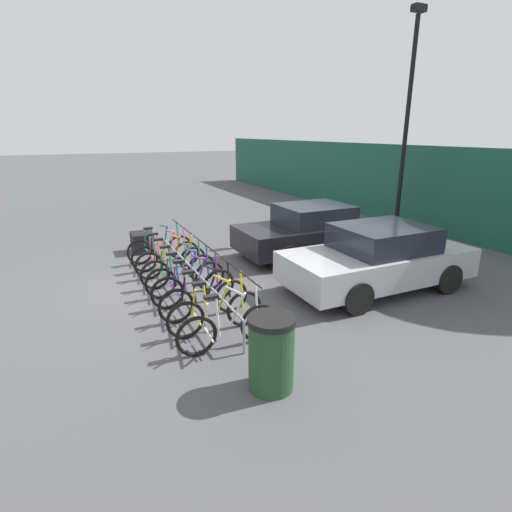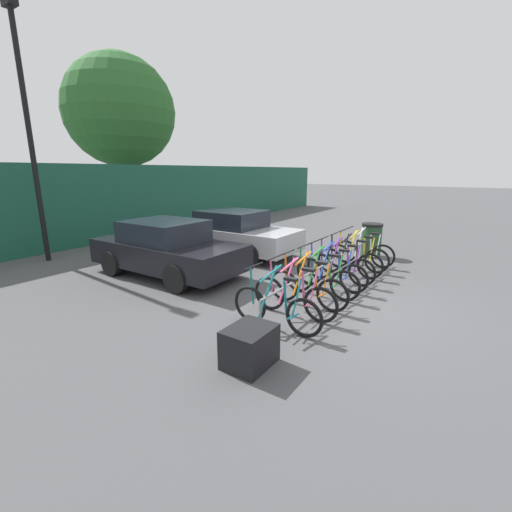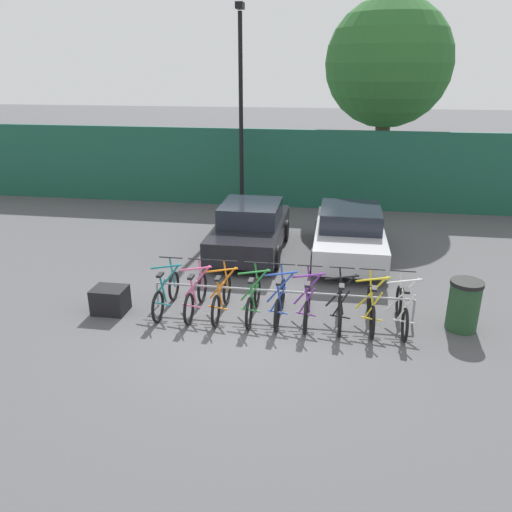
% 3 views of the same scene
% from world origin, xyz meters
% --- Properties ---
extents(ground_plane, '(120.00, 120.00, 0.00)m').
position_xyz_m(ground_plane, '(0.00, 0.00, 0.00)').
color(ground_plane, '#4C4C4F').
extents(hoarding_wall, '(36.00, 0.16, 2.84)m').
position_xyz_m(hoarding_wall, '(0.00, 9.50, 1.42)').
color(hoarding_wall, '#19513D').
rests_on(hoarding_wall, ground).
extents(bike_rack, '(5.42, 0.04, 0.57)m').
position_xyz_m(bike_rack, '(0.71, 0.68, 0.50)').
color(bike_rack, gray).
rests_on(bike_rack, ground).
extents(bicycle_teal, '(0.68, 1.71, 1.05)m').
position_xyz_m(bicycle_teal, '(-1.73, 0.53, 0.38)').
color(bicycle_teal, black).
rests_on(bicycle_teal, ground).
extents(bicycle_pink, '(0.68, 1.71, 1.05)m').
position_xyz_m(bicycle_pink, '(-1.08, 0.53, 0.38)').
color(bicycle_pink, black).
rests_on(bicycle_pink, ground).
extents(bicycle_orange, '(0.68, 1.71, 1.05)m').
position_xyz_m(bicycle_orange, '(-0.52, 0.53, 0.38)').
color(bicycle_orange, black).
rests_on(bicycle_orange, ground).
extents(bicycle_green, '(0.68, 1.71, 1.05)m').
position_xyz_m(bicycle_green, '(0.15, 0.53, 0.38)').
color(bicycle_green, black).
rests_on(bicycle_green, ground).
extents(bicycle_blue, '(0.68, 1.71, 1.05)m').
position_xyz_m(bicycle_blue, '(0.71, 0.53, 0.38)').
color(bicycle_blue, black).
rests_on(bicycle_blue, ground).
extents(bicycle_purple, '(0.68, 1.71, 1.05)m').
position_xyz_m(bicycle_purple, '(1.27, 0.53, 0.38)').
color(bicycle_purple, black).
rests_on(bicycle_purple, ground).
extents(bicycle_black, '(0.68, 1.71, 1.05)m').
position_xyz_m(bicycle_black, '(1.93, 0.53, 0.38)').
color(bicycle_black, black).
rests_on(bicycle_black, ground).
extents(bicycle_yellow, '(0.68, 1.71, 1.05)m').
position_xyz_m(bicycle_yellow, '(2.55, 0.53, 0.38)').
color(bicycle_yellow, black).
rests_on(bicycle_yellow, ground).
extents(bicycle_white, '(0.68, 1.71, 1.05)m').
position_xyz_m(bicycle_white, '(3.15, 0.53, 0.38)').
color(bicycle_white, black).
rests_on(bicycle_white, ground).
extents(car_black, '(1.91, 4.01, 1.40)m').
position_xyz_m(car_black, '(-0.57, 4.41, 0.69)').
color(car_black, black).
rests_on(car_black, ground).
extents(car_silver, '(1.91, 4.11, 1.40)m').
position_xyz_m(car_silver, '(2.16, 4.37, 0.69)').
color(car_silver, '#B7B7BC').
rests_on(car_silver, ground).
extents(lamp_post, '(0.24, 0.44, 6.83)m').
position_xyz_m(lamp_post, '(-1.58, 8.50, 3.78)').
color(lamp_post, black).
rests_on(lamp_post, ground).
extents(trash_bin, '(0.63, 0.63, 1.03)m').
position_xyz_m(trash_bin, '(4.33, 0.66, 0.52)').
color(trash_bin, '#234728').
rests_on(trash_bin, ground).
extents(cargo_crate, '(0.70, 0.56, 0.55)m').
position_xyz_m(cargo_crate, '(-2.88, 0.26, 0.28)').
color(cargo_crate, black).
rests_on(cargo_crate, ground).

